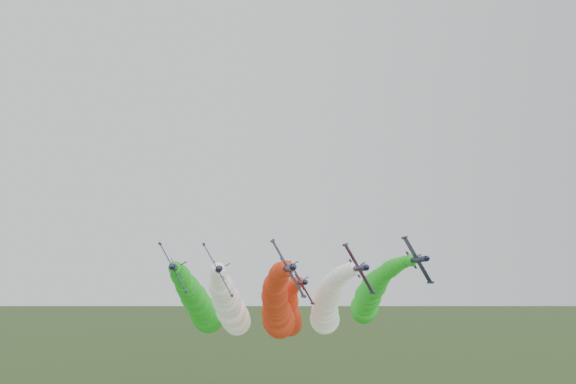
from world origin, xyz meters
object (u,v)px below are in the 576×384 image
object	(u,v)px
jet_lead	(277,308)
jet_inner_left	(230,307)
jet_outer_left	(199,305)
jet_outer_right	(370,297)
jet_inner_right	(327,305)
jet_trail	(289,311)

from	to	relation	value
jet_lead	jet_inner_left	size ratio (longest dim) A/B	1.00
jet_lead	jet_outer_left	size ratio (longest dim) A/B	1.00
jet_lead	jet_outer_right	size ratio (longest dim) A/B	1.00
jet_inner_right	jet_outer_left	size ratio (longest dim) A/B	1.00
jet_trail	jet_inner_right	bearing A→B (deg)	-67.69
jet_lead	jet_inner_left	world-z (taller)	jet_lead
jet_lead	jet_outer_left	xyz separation A→B (m)	(-16.49, 15.42, 0.20)
jet_outer_left	jet_inner_left	bearing A→B (deg)	-46.81
jet_inner_left	jet_trail	xyz separation A→B (m)	(15.71, 18.67, -2.03)
jet_inner_left	jet_outer_left	world-z (taller)	jet_outer_left
jet_lead	jet_inner_left	bearing A→B (deg)	139.86
jet_inner_left	jet_outer_left	bearing A→B (deg)	133.19
jet_inner_left	jet_outer_right	world-z (taller)	jet_outer_right
jet_inner_right	jet_trail	xyz separation A→B (m)	(-6.76, 16.47, -2.23)
jet_lead	jet_inner_right	distance (m)	16.47
jet_outer_left	jet_outer_right	world-z (taller)	jet_outer_right
jet_trail	jet_inner_left	bearing A→B (deg)	-130.08
jet_inner_left	jet_lead	bearing A→B (deg)	-40.14
jet_outer_left	jet_inner_right	bearing A→B (deg)	-9.84
jet_outer_right	jet_trail	xyz separation A→B (m)	(-18.26, 11.93, -3.98)
jet_inner_right	jet_inner_left	bearing A→B (deg)	-174.40
jet_inner_right	jet_trail	size ratio (longest dim) A/B	1.00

